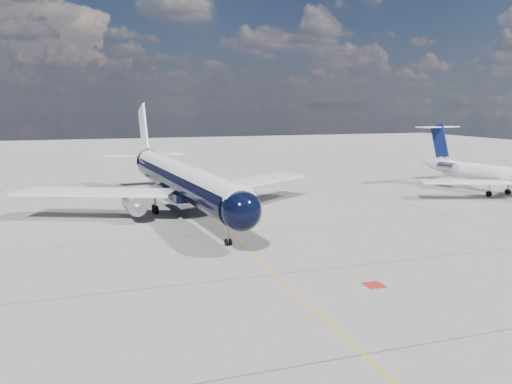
% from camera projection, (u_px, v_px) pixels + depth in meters
% --- Properties ---
extents(ground, '(320.00, 320.00, 0.00)m').
position_uv_depth(ground, '(196.00, 202.00, 76.28)').
color(ground, gray).
rests_on(ground, ground).
extents(taxiway_centerline, '(0.16, 160.00, 0.01)m').
position_uv_depth(taxiway_centerline, '(202.00, 208.00, 71.59)').
color(taxiway_centerline, orange).
rests_on(taxiway_centerline, ground).
extents(red_marking, '(1.60, 1.60, 0.01)m').
position_uv_depth(red_marking, '(374.00, 285.00, 40.94)').
color(red_marking, maroon).
rests_on(red_marking, ground).
extents(main_airliner, '(42.54, 52.03, 15.03)m').
position_uv_depth(main_airliner, '(179.00, 178.00, 68.80)').
color(main_airliner, black).
rests_on(main_airliner, ground).
extents(regional_jet, '(29.17, 33.74, 11.43)m').
position_uv_depth(regional_jet, '(494.00, 173.00, 82.18)').
color(regional_jet, white).
rests_on(regional_jet, ground).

